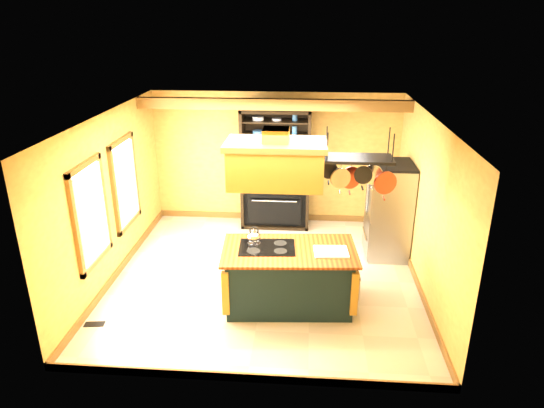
# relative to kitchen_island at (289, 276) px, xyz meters

# --- Properties ---
(floor) EXTENTS (5.00, 5.00, 0.00)m
(floor) POSITION_rel_kitchen_island_xyz_m (-0.43, 0.76, -0.47)
(floor) COLOR beige
(floor) RESTS_ON ground
(ceiling) EXTENTS (5.00, 5.00, 0.00)m
(ceiling) POSITION_rel_kitchen_island_xyz_m (-0.43, 0.76, 2.23)
(ceiling) COLOR white
(ceiling) RESTS_ON wall_back
(wall_back) EXTENTS (5.00, 0.02, 2.70)m
(wall_back) POSITION_rel_kitchen_island_xyz_m (-0.43, 3.26, 0.88)
(wall_back) COLOR #E6AE54
(wall_back) RESTS_ON floor
(wall_front) EXTENTS (5.00, 0.02, 2.70)m
(wall_front) POSITION_rel_kitchen_island_xyz_m (-0.43, -1.74, 0.88)
(wall_front) COLOR #E6AE54
(wall_front) RESTS_ON floor
(wall_left) EXTENTS (0.02, 5.00, 2.70)m
(wall_left) POSITION_rel_kitchen_island_xyz_m (-2.93, 0.76, 0.88)
(wall_left) COLOR #E6AE54
(wall_left) RESTS_ON floor
(wall_right) EXTENTS (0.02, 5.00, 2.70)m
(wall_right) POSITION_rel_kitchen_island_xyz_m (2.07, 0.76, 0.88)
(wall_right) COLOR #E6AE54
(wall_right) RESTS_ON floor
(ceiling_beam) EXTENTS (5.00, 0.15, 0.20)m
(ceiling_beam) POSITION_rel_kitchen_island_xyz_m (-0.43, 2.46, 2.12)
(ceiling_beam) COLOR olive
(ceiling_beam) RESTS_ON ceiling
(window_near) EXTENTS (0.06, 1.06, 1.56)m
(window_near) POSITION_rel_kitchen_island_xyz_m (-2.89, -0.04, 0.93)
(window_near) COLOR olive
(window_near) RESTS_ON wall_left
(window_far) EXTENTS (0.06, 1.06, 1.56)m
(window_far) POSITION_rel_kitchen_island_xyz_m (-2.89, 1.36, 0.93)
(window_far) COLOR olive
(window_far) RESTS_ON wall_left
(kitchen_island) EXTENTS (2.02, 1.22, 1.11)m
(kitchen_island) POSITION_rel_kitchen_island_xyz_m (0.00, 0.00, 0.00)
(kitchen_island) COLOR black
(kitchen_island) RESTS_ON floor
(range_hood) EXTENTS (1.37, 0.77, 0.80)m
(range_hood) POSITION_rel_kitchen_island_xyz_m (-0.20, -0.00, 1.77)
(range_hood) COLOR #AF7F2B
(range_hood) RESTS_ON ceiling
(pot_rack) EXTENTS (1.03, 0.47, 0.85)m
(pot_rack) POSITION_rel_kitchen_island_xyz_m (0.91, -0.00, 1.72)
(pot_rack) COLOR black
(pot_rack) RESTS_ON ceiling
(refrigerator) EXTENTS (0.73, 0.86, 1.69)m
(refrigerator) POSITION_rel_kitchen_island_xyz_m (1.69, 1.79, 0.35)
(refrigerator) COLOR #95999D
(refrigerator) RESTS_ON floor
(hutch) EXTENTS (1.37, 0.62, 2.43)m
(hutch) POSITION_rel_kitchen_island_xyz_m (-0.41, 3.00, 0.46)
(hutch) COLOR black
(hutch) RESTS_ON floor
(floor_register) EXTENTS (0.29, 0.16, 0.01)m
(floor_register) POSITION_rel_kitchen_island_xyz_m (-2.73, -0.75, -0.46)
(floor_register) COLOR black
(floor_register) RESTS_ON floor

